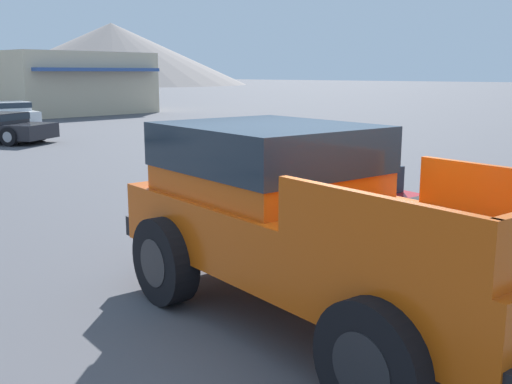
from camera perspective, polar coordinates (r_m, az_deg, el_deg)
ground_plane at (r=6.72m, az=4.77°, el=-11.11°), size 320.00×320.00×0.00m
orange_pickup_truck at (r=6.29m, az=4.78°, el=-1.73°), size 2.98×5.43×2.00m
red_convertible_car at (r=9.21m, az=12.76°, el=-2.43°), size 2.56×4.31×1.07m
parked_car_white at (r=32.89m, az=-22.32°, el=7.03°), size 2.52×4.76×1.13m
storefront_building at (r=40.27m, az=-17.55°, el=9.86°), size 9.09×7.71×3.78m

